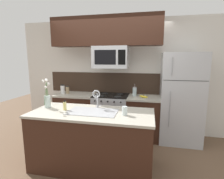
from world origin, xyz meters
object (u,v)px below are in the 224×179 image
Objects in this scene: drinking_glass at (125,111)px; flower_vase at (47,99)px; stove_range at (111,115)px; storage_jar_medium at (67,90)px; refrigerator at (180,98)px; storage_jar_tall at (63,89)px; banana_bunch at (144,97)px; sink_faucet at (96,96)px; microwave at (111,57)px; french_press at (135,92)px; dish_soap_bottle at (65,106)px.

drinking_glass is 1.32m from flower_vase.
storage_jar_medium is at bearing 178.98° from stove_range.
refrigerator is at bearing 53.71° from drinking_glass.
refrigerator is at bearing 0.46° from storage_jar_tall.
stove_range is 4.45× the size of storage_jar_tall.
banana_bunch is at bearing -1.83° from storage_jar_tall.
refrigerator is 10.28× the size of storage_jar_medium.
sink_faucet is at bearing -90.72° from stove_range.
stove_range is 1.22m from sink_faucet.
storage_jar_tall is 1.55m from sink_faucet.
microwave reaches higher than storage_jar_medium.
french_press reaches higher than storage_jar_tall.
storage_jar_medium is 1.48m from sink_faucet.
microwave reaches higher than banana_bunch.
stove_range is 7.19× the size of drinking_glass.
storage_jar_tall is (-2.63, -0.02, 0.10)m from refrigerator.
drinking_glass is (-0.02, -1.36, -0.03)m from french_press.
flower_vase is at bearing -144.22° from banana_bunch.
dish_soap_bottle is at bearing -135.14° from banana_bunch.
flower_vase is at bearing 174.46° from drinking_glass.
sink_faucet is at bearing -115.80° from french_press.
banana_bunch is at bearing -3.24° from microwave.
banana_bunch is 0.39× the size of flower_vase.
refrigerator is at bearing 0.03° from storage_jar_medium.
sink_faucet reaches higher than banana_bunch.
stove_range is 1.43m from dish_soap_bottle.
storage_jar_medium is 0.67× the size of french_press.
refrigerator is 0.95m from french_press.
banana_bunch is 0.62× the size of sink_faucet.
stove_range is at bearing 69.20° from dish_soap_bottle.
french_press is (-0.20, 0.12, 0.08)m from banana_bunch.
stove_range is 1.53m from refrigerator.
drinking_glass is at bearing -5.54° from flower_vase.
sink_faucet is (-0.01, -1.03, 0.65)m from stove_range.
storage_jar_tall is at bearing 106.32° from flower_vase.
banana_bunch is 1.68m from dish_soap_bottle.
refrigerator is 9.70× the size of banana_bunch.
refrigerator is at bearing 1.60° from microwave.
storage_jar_medium is 0.94× the size of banana_bunch.
flower_vase is (-0.35, 0.07, 0.08)m from dish_soap_bottle.
refrigerator is at bearing -2.42° from french_press.
microwave reaches higher than sink_faucet.
sink_faucet reaches higher than storage_jar_tall.
sink_faucet is (-0.73, -0.97, 0.18)m from banana_bunch.
flower_vase is (0.34, -1.17, 0.04)m from storage_jar_tall.
drinking_glass is (1.55, -1.32, -0.02)m from storage_jar_medium.
storage_jar_tall is 1.27× the size of dish_soap_bottle.
banana_bunch is (1.77, -0.08, -0.07)m from storage_jar_medium.
storage_jar_tall is 1.62× the size of drinking_glass.
refrigerator reaches higher than french_press.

